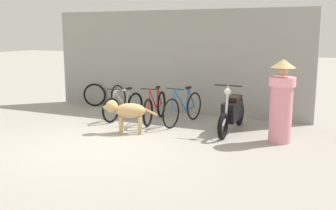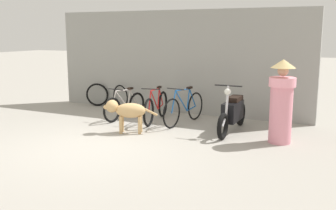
# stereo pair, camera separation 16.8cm
# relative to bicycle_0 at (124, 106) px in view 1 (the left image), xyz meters

# --- Properties ---
(ground_plane) EXTENTS (60.00, 60.00, 0.00)m
(ground_plane) POSITION_rel_bicycle_0_xyz_m (0.78, -2.28, -0.33)
(ground_plane) COLOR #9E998E
(shop_wall_back) EXTENTS (7.26, 0.20, 2.73)m
(shop_wall_back) POSITION_rel_bicycle_0_xyz_m (0.78, 1.39, 1.04)
(shop_wall_back) COLOR gray
(shop_wall_back) RESTS_ON ground
(bicycle_0) EXTENTS (0.46, 1.56, 0.80)m
(bicycle_0) POSITION_rel_bicycle_0_xyz_m (0.00, 0.00, 0.00)
(bicycle_0) COLOR black
(bicycle_0) RESTS_ON ground
(bicycle_1) EXTENTS (0.46, 1.75, 0.87)m
(bicycle_1) POSITION_rel_bicycle_0_xyz_m (0.84, 0.08, 0.03)
(bicycle_1) COLOR black
(bicycle_1) RESTS_ON ground
(bicycle_2) EXTENTS (0.46, 1.75, 0.90)m
(bicycle_2) POSITION_rel_bicycle_0_xyz_m (1.56, 0.15, 0.05)
(bicycle_2) COLOR black
(bicycle_2) RESTS_ON ground
(motorcycle) EXTENTS (0.58, 1.93, 1.08)m
(motorcycle) POSITION_rel_bicycle_0_xyz_m (2.82, -0.12, 0.10)
(motorcycle) COLOR black
(motorcycle) RESTS_ON ground
(stray_dog) EXTENTS (1.13, 0.60, 0.72)m
(stray_dog) POSITION_rel_bicycle_0_xyz_m (0.77, -1.17, 0.16)
(stray_dog) COLOR tan
(stray_dog) RESTS_ON ground
(person_in_robes) EXTENTS (0.72, 0.72, 1.65)m
(person_in_robes) POSITION_rel_bicycle_0_xyz_m (3.91, -0.53, 0.52)
(person_in_robes) COLOR pink
(person_in_robes) RESTS_ON ground
(spare_tire_left) EXTENTS (0.65, 0.27, 0.67)m
(spare_tire_left) POSITION_rel_bicycle_0_xyz_m (-1.67, 1.14, 0.01)
(spare_tire_left) COLOR black
(spare_tire_left) RESTS_ON ground
(spare_tire_right) EXTENTS (0.64, 0.28, 0.68)m
(spare_tire_right) POSITION_rel_bicycle_0_xyz_m (-0.86, 1.14, 0.01)
(spare_tire_right) COLOR black
(spare_tire_right) RESTS_ON ground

